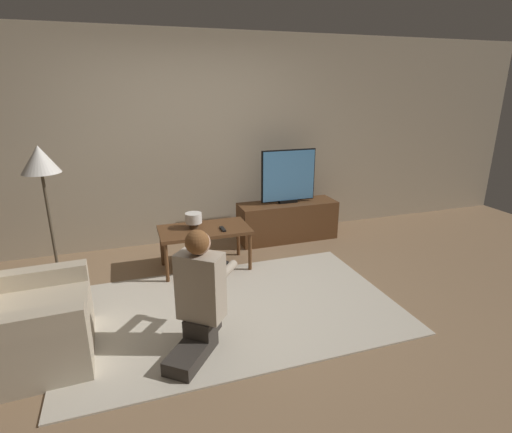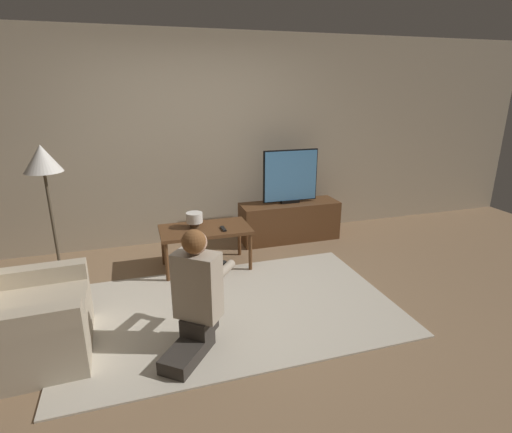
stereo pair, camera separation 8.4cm
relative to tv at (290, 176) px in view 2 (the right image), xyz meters
name	(u,v)px [view 2 (the right image)]	position (x,y,z in m)	size (l,w,h in m)	color
ground_plane	(233,310)	(-1.16, -1.52, -0.86)	(10.00, 10.00, 0.00)	#896B4C
wall_back	(193,141)	(-1.16, 0.41, 0.44)	(10.00, 0.06, 2.60)	tan
rug	(233,309)	(-1.16, -1.52, -0.85)	(2.95, 1.80, 0.02)	beige
tv_stand	(289,221)	(0.00, 0.00, -0.60)	(1.30, 0.41, 0.51)	brown
tv	(290,176)	(0.00, 0.00, 0.00)	(0.73, 0.08, 0.69)	black
coffee_table	(205,232)	(-1.22, -0.55, -0.43)	(0.98, 0.54, 0.47)	brown
floor_lamp	(43,168)	(-2.76, -0.31, 0.34)	(0.37, 0.37, 1.42)	#4C4233
armchair	(20,323)	(-2.82, -1.70, -0.56)	(0.89, 0.90, 0.91)	#B7A88E
person_kneeling	(196,293)	(-1.55, -1.97, -0.38)	(0.71, 0.81, 0.97)	#332D28
table_lamp	(194,219)	(-1.33, -0.50, -0.28)	(0.18, 0.18, 0.17)	#4C3823
remote	(223,229)	(-1.04, -0.66, -0.37)	(0.04, 0.15, 0.02)	black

